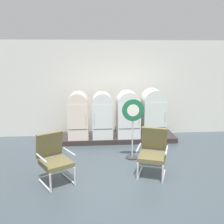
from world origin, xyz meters
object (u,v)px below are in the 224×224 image
Objects in this scene: refrigerator_0 at (78,114)px; armchair_right at (153,150)px; refrigerator_2 at (128,113)px; refrigerator_3 at (153,111)px; sign_stand at (133,127)px; refrigerator_1 at (102,114)px; armchair_left at (54,157)px.

armchair_right is at bearing -52.72° from refrigerator_0.
armchair_right is at bearing -84.04° from refrigerator_2.
refrigerator_2 is 0.96× the size of refrigerator_3.
refrigerator_0 reaches higher than armchair_right.
sign_stand is at bearing -93.06° from refrigerator_2.
refrigerator_1 is 0.98× the size of refrigerator_2.
armchair_left and armchair_right have the same top height.
refrigerator_3 is at bearing 76.76° from armchair_right.
refrigerator_2 is at bearing 95.96° from armchair_right.
refrigerator_2 is (0.77, 0.03, 0.01)m from refrigerator_1.
sign_stand is at bearing 109.04° from armchair_right.
armchair_left is (-1.10, -2.41, -0.32)m from refrigerator_1.
refrigerator_3 is 3.62m from armchair_left.
refrigerator_1 is 2.67m from armchair_left.
sign_stand reaches higher than armchair_right.
sign_stand is at bearing -62.41° from refrigerator_1.
refrigerator_0 is at bearing 127.28° from armchair_right.
refrigerator_3 is at bearing 42.81° from armchair_left.
refrigerator_2 reaches higher than armchair_left.
armchair_right is (-0.53, -2.26, -0.36)m from refrigerator_3.
refrigerator_3 is (2.25, 0.01, 0.03)m from refrigerator_0.
refrigerator_1 is at bearing 117.59° from sign_stand.
refrigerator_1 is 1.32× the size of armchair_right.
refrigerator_1 is 1.32× the size of armchair_left.
refrigerator_1 is 1.51m from sign_stand.
sign_stand is at bearing -121.59° from refrigerator_3.
refrigerator_0 reaches higher than refrigerator_1.
refrigerator_3 is at bearing 1.26° from refrigerator_1.
armchair_left is at bearing -99.18° from refrigerator_0.
armchair_left is at bearing -175.01° from armchair_right.
refrigerator_1 is 0.95× the size of refrigerator_3.
refrigerator_2 reaches higher than armchair_right.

